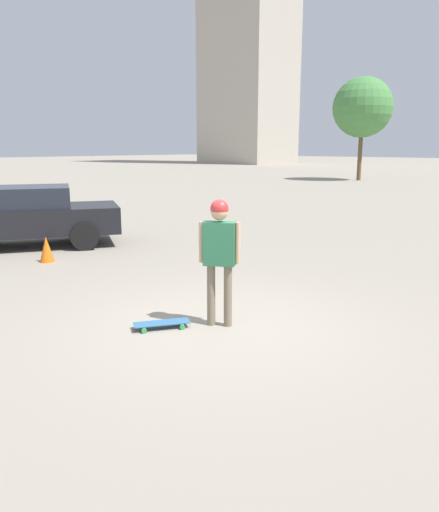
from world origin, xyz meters
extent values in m
plane|color=gray|center=(0.00, 0.00, 0.00)|extent=(220.00, 220.00, 0.00)
cylinder|color=#7A6B56|center=(-0.10, -0.06, 0.44)|extent=(0.12, 0.12, 0.87)
cylinder|color=#7A6B56|center=(0.10, 0.06, 0.44)|extent=(0.12, 0.12, 0.87)
cube|color=#2D724C|center=(0.00, 0.00, 1.17)|extent=(0.47, 0.39, 0.60)
cylinder|color=tan|center=(-0.22, -0.13, 1.18)|extent=(0.07, 0.07, 0.57)
cylinder|color=tan|center=(0.22, 0.13, 1.18)|extent=(0.07, 0.07, 0.57)
sphere|color=tan|center=(0.00, 0.00, 1.61)|extent=(0.24, 0.24, 0.24)
sphere|color=red|center=(0.00, 0.00, 1.65)|extent=(0.25, 0.25, 0.25)
cube|color=#336693|center=(-0.52, -0.62, 0.08)|extent=(0.61, 0.77, 0.01)
cylinder|color=green|center=(-0.55, -0.91, 0.04)|extent=(0.06, 0.08, 0.07)
cylinder|color=green|center=(-0.77, -0.77, 0.04)|extent=(0.06, 0.08, 0.07)
cylinder|color=green|center=(-0.27, -0.47, 0.04)|extent=(0.06, 0.08, 0.07)
cylinder|color=green|center=(-0.48, -0.33, 0.04)|extent=(0.06, 0.08, 0.07)
cube|color=black|center=(-7.42, 1.01, 0.67)|extent=(4.00, 4.94, 0.66)
cube|color=#1E232D|center=(-7.36, 1.11, 1.25)|extent=(2.51, 2.66, 0.50)
cylinder|color=black|center=(-5.88, 1.77, 0.34)|extent=(0.52, 0.68, 0.68)
cylinder|color=black|center=(-7.46, 2.73, 0.34)|extent=(0.52, 0.68, 0.68)
cube|color=#B2A899|center=(-42.73, 55.18, 20.39)|extent=(11.30, 10.21, 40.79)
cylinder|color=brown|center=(-12.52, 30.01, 1.86)|extent=(0.30, 0.30, 3.73)
sphere|color=#478442|center=(-12.52, 30.01, 5.23)|extent=(4.30, 4.30, 4.30)
cone|color=orange|center=(-5.42, 0.49, 0.28)|extent=(0.31, 0.31, 0.56)
camera|label=1|loc=(4.38, -5.00, 2.46)|focal=35.00mm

